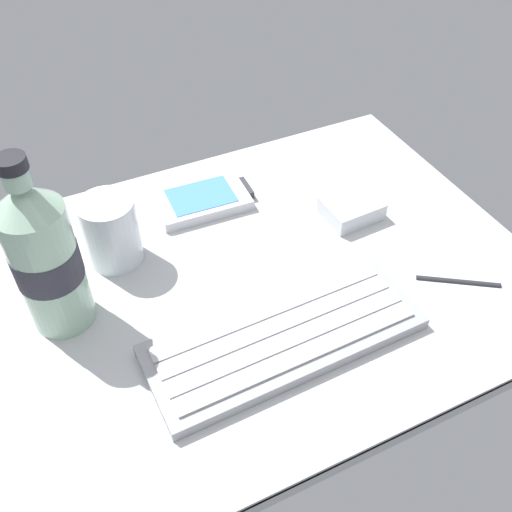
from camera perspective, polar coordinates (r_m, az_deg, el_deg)
ground_plane at (r=68.04cm, az=0.08°, el=-2.51°), size 64.00×48.00×2.80cm
keyboard at (r=60.65cm, az=2.78°, el=-7.89°), size 29.26×11.71×1.70cm
handheld_device at (r=76.79cm, az=-5.31°, el=5.57°), size 13.05×8.15×1.50cm
juice_cup at (r=68.74cm, az=-14.03°, el=2.15°), size 6.40×6.40×8.50cm
water_bottle at (r=60.32cm, az=-20.10°, el=-0.12°), size 6.73×6.73×20.80cm
charger_block at (r=75.30cm, az=9.39°, el=4.64°), size 7.27×5.94×2.40cm
stylus_pen at (r=70.32cm, az=19.36°, el=-2.25°), size 8.32×5.81×0.70cm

